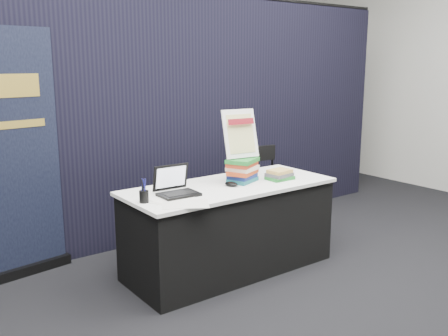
% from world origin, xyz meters
% --- Properties ---
extents(floor, '(8.00, 8.00, 0.00)m').
position_xyz_m(floor, '(0.00, 0.00, 0.00)').
color(floor, black).
rests_on(floor, ground).
extents(wall_back, '(8.00, 0.02, 3.50)m').
position_xyz_m(wall_back, '(0.00, 4.00, 1.75)').
color(wall_back, beige).
rests_on(wall_back, floor).
extents(drape_partition, '(6.00, 0.08, 2.40)m').
position_xyz_m(drape_partition, '(0.00, 1.60, 1.20)').
color(drape_partition, black).
rests_on(drape_partition, floor).
extents(display_table, '(1.80, 0.75, 0.75)m').
position_xyz_m(display_table, '(0.00, 0.55, 0.38)').
color(display_table, black).
rests_on(display_table, floor).
extents(laptop, '(0.30, 0.25, 0.23)m').
position_xyz_m(laptop, '(-0.53, 0.54, 0.80)').
color(laptop, black).
rests_on(laptop, display_table).
extents(mouse, '(0.11, 0.14, 0.04)m').
position_xyz_m(mouse, '(-0.02, 0.50, 0.77)').
color(mouse, black).
rests_on(mouse, display_table).
extents(brochure_left, '(0.34, 0.31, 0.00)m').
position_xyz_m(brochure_left, '(-0.64, 0.43, 0.75)').
color(brochure_left, silver).
rests_on(brochure_left, display_table).
extents(brochure_mid, '(0.41, 0.37, 0.00)m').
position_xyz_m(brochure_mid, '(-0.61, 0.27, 0.75)').
color(brochure_mid, silver).
rests_on(brochure_mid, display_table).
extents(brochure_right, '(0.35, 0.30, 0.00)m').
position_xyz_m(brochure_right, '(-0.60, 0.46, 0.75)').
color(brochure_right, white).
rests_on(brochure_right, display_table).
extents(pen_cup, '(0.09, 0.09, 0.09)m').
position_xyz_m(pen_cup, '(-0.83, 0.49, 0.79)').
color(pen_cup, black).
rests_on(pen_cup, display_table).
extents(book_stack_tall, '(0.31, 0.28, 0.21)m').
position_xyz_m(book_stack_tall, '(0.15, 0.57, 0.85)').
color(book_stack_tall, '#1A5E65').
rests_on(book_stack_tall, display_table).
extents(book_stack_short, '(0.22, 0.17, 0.09)m').
position_xyz_m(book_stack_short, '(0.46, 0.45, 0.79)').
color(book_stack_short, '#1F752A').
rests_on(book_stack_short, display_table).
extents(info_sign, '(0.32, 0.17, 0.42)m').
position_xyz_m(info_sign, '(0.15, 0.60, 1.16)').
color(info_sign, black).
rests_on(info_sign, book_stack_tall).
extents(pullup_banner, '(0.87, 0.23, 2.03)m').
position_xyz_m(pullup_banner, '(-1.49, 1.49, 0.90)').
color(pullup_banner, black).
rests_on(pullup_banner, floor).
extents(stacking_chair, '(0.47, 0.48, 0.91)m').
position_xyz_m(stacking_chair, '(0.86, 1.03, 0.50)').
color(stacking_chair, black).
rests_on(stacking_chair, floor).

